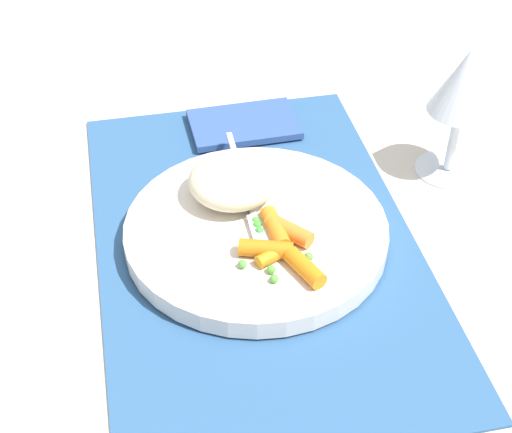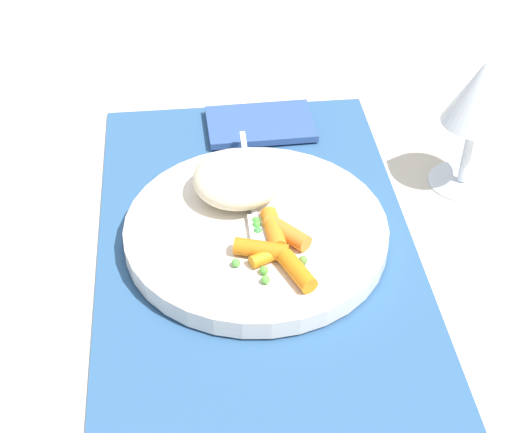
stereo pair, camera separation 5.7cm
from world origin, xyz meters
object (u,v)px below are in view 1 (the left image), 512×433
object	(u,v)px
carrot_portion	(283,244)
napkin	(244,124)
rice_mound	(233,180)
fork	(249,198)
plate	(256,232)
wine_glass	(464,88)

from	to	relation	value
carrot_portion	napkin	bearing A→B (deg)	177.88
rice_mound	carrot_portion	distance (m)	0.09
fork	napkin	world-z (taller)	fork
plate	napkin	xyz separation A→B (m)	(-0.20, 0.03, -0.01)
carrot_portion	fork	world-z (taller)	carrot_portion
plate	rice_mound	bearing A→B (deg)	-163.71
fork	rice_mound	bearing A→B (deg)	-123.48
carrot_portion	fork	bearing A→B (deg)	-167.91
rice_mound	wine_glass	bearing A→B (deg)	96.73
rice_mound	napkin	bearing A→B (deg)	165.28
carrot_portion	napkin	distance (m)	0.24
carrot_portion	plate	bearing A→B (deg)	-157.49
plate	rice_mound	xyz separation A→B (m)	(-0.05, -0.01, 0.03)
rice_mound	napkin	distance (m)	0.16
plate	napkin	distance (m)	0.20
carrot_portion	wine_glass	xyz separation A→B (m)	(-0.12, 0.22, 0.07)
rice_mound	wine_glass	size ratio (longest dim) A/B	0.60
rice_mound	napkin	size ratio (longest dim) A/B	0.72
fork	wine_glass	bearing A→B (deg)	99.33
rice_mound	fork	size ratio (longest dim) A/B	0.48
plate	carrot_portion	bearing A→B (deg)	22.51
plate	rice_mound	world-z (taller)	rice_mound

